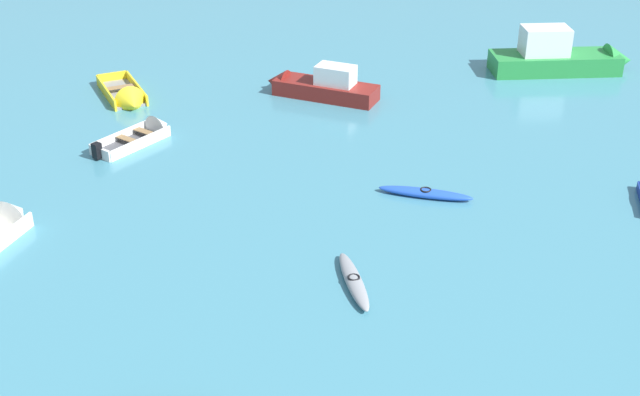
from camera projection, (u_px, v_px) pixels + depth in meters
name	position (u px, v px, depth m)	size (l,w,h in m)	color
rowboat_white_back_row_center	(146.00, 133.00, 34.63)	(3.58, 3.24, 1.14)	#4C4C51
motor_launch_green_near_camera	(564.00, 57.00, 41.53)	(7.21, 3.07, 2.61)	#288C3D
motor_launch_maroon_outer_right	(319.00, 86.00, 38.65)	(5.10, 4.34, 1.82)	maroon
kayak_grey_cluster_inner	(354.00, 281.00, 25.14)	(0.63, 3.19, 0.30)	gray
rowboat_yellow_near_left	(128.00, 99.00, 38.03)	(2.26, 4.52, 1.37)	gray
rowboat_white_near_right	(0.00, 227.00, 27.79)	(3.41, 4.26, 1.35)	beige
kayak_blue_foreground_center	(425.00, 193.00, 30.09)	(3.25, 2.11, 0.32)	blue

